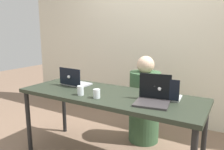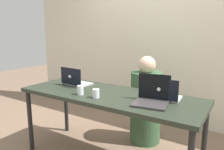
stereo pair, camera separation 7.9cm
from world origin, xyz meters
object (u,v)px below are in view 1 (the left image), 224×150
Objects in this scene: laptop_front_right at (153,97)px; water_glass_left at (81,91)px; water_glass_center at (97,94)px; laptop_back_left at (74,81)px; laptop_back_right at (161,94)px; person_at_center at (144,104)px.

water_glass_left is (-0.70, -0.13, -0.01)m from laptop_front_right.
water_glass_center is at bearing -174.10° from laptop_front_right.
laptop_front_right is at bearing 175.90° from laptop_back_left.
water_glass_center is (-0.53, -0.30, -0.01)m from laptop_back_right.
person_at_center is 0.92m from laptop_back_left.
person_at_center is at bearing 78.58° from water_glass_center.
water_glass_center is 0.19m from water_glass_left.
person_at_center is 3.35× the size of laptop_front_right.
laptop_front_right is (0.35, -0.68, 0.33)m from person_at_center.
laptop_back_left is at bearing 138.49° from water_glass_left.
person_at_center is at bearing 108.17° from laptop_front_right.
water_glass_center is at bearing 91.73° from person_at_center.
person_at_center is 3.04× the size of laptop_back_right.
person_at_center is at bearing -137.61° from laptop_back_left.
laptop_front_right is at bearing 130.25° from person_at_center.
laptop_back_right reaches higher than water_glass_left.
water_glass_center is (-0.16, -0.81, 0.31)m from person_at_center.
laptop_front_right is at bearing 77.38° from laptop_back_right.
person_at_center reaches higher than water_glass_center.
laptop_back_left is at bearing 163.06° from laptop_front_right.
person_at_center reaches higher than water_glass_left.
water_glass_center is at bearing 155.16° from laptop_back_left.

